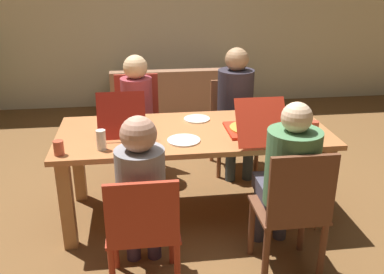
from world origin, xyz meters
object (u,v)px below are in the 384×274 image
at_px(person_3, 236,101).
at_px(drinking_glass_1, 290,134).
at_px(couch, 176,99).
at_px(chair_1, 293,211).
at_px(drinking_glass_2, 314,129).
at_px(pizza_box_0, 252,128).
at_px(person_2, 141,187).
at_px(drinking_glass_3, 59,148).
at_px(plate_1, 184,140).
at_px(drinking_glass_0, 101,140).
at_px(chair_3, 232,120).
at_px(chair_2, 143,228).
at_px(pizza_box_1, 123,125).
at_px(person_0, 137,108).
at_px(chair_0, 138,119).
at_px(person_1, 288,172).
at_px(plate_2, 296,120).
at_px(plate_0, 197,119).
at_px(dining_table, 194,143).

distance_m(person_3, drinking_glass_1, 1.14).
distance_m(drinking_glass_1, couch, 2.97).
xyz_separation_m(chair_1, drinking_glass_1, (0.14, 0.52, 0.32)).
bearing_deg(drinking_glass_2, pizza_box_0, 165.72).
bearing_deg(person_2, drinking_glass_3, 140.93).
bearing_deg(plate_1, drinking_glass_2, -1.91).
distance_m(person_2, drinking_glass_0, 0.58).
relative_size(chair_1, person_3, 0.75).
bearing_deg(chair_3, chair_2, -117.52).
bearing_deg(pizza_box_1, pizza_box_0, -10.05).
height_order(person_0, drinking_glass_2, person_0).
distance_m(chair_1, pizza_box_0, 0.81).
height_order(chair_0, chair_3, chair_0).
height_order(drinking_glass_2, couch, drinking_glass_2).
xyz_separation_m(person_1, pizza_box_1, (-1.08, 0.78, 0.10)).
bearing_deg(plate_2, person_1, -113.24).
bearing_deg(plate_0, person_1, -64.91).
height_order(dining_table, plate_2, plate_2).
bearing_deg(couch, plate_2, -71.76).
relative_size(drinking_glass_1, drinking_glass_3, 1.37).
bearing_deg(chair_3, drinking_glass_1, -83.63).
xyz_separation_m(chair_3, drinking_glass_0, (-1.22, -1.19, 0.33)).
bearing_deg(drinking_glass_3, pizza_box_1, 42.52).
bearing_deg(person_1, plate_2, 66.76).
bearing_deg(drinking_glass_3, chair_3, 39.60).
distance_m(pizza_box_1, drinking_glass_1, 1.28).
relative_size(person_1, person_3, 0.96).
height_order(person_1, couch, person_1).
distance_m(chair_3, drinking_glass_0, 1.74).
relative_size(chair_0, chair_3, 1.10).
bearing_deg(plate_2, chair_1, -110.09).
bearing_deg(chair_2, person_1, 12.14).
xyz_separation_m(chair_1, pizza_box_0, (-0.08, 0.75, 0.29)).
xyz_separation_m(person_2, person_3, (0.96, 1.56, 0.05)).
height_order(chair_2, pizza_box_0, pizza_box_0).
bearing_deg(person_0, plate_2, -25.71).
bearing_deg(chair_3, plate_2, -65.44).
bearing_deg(chair_1, drinking_glass_3, 160.48).
distance_m(person_0, plate_1, 1.01).
bearing_deg(pizza_box_0, chair_0, 130.32).
distance_m(chair_1, chair_3, 1.78).
relative_size(chair_1, person_2, 0.80).
height_order(person_1, pizza_box_0, person_1).
height_order(chair_3, plate_1, chair_3).
relative_size(chair_0, drinking_glass_1, 6.93).
bearing_deg(chair_1, person_1, 90.00).
distance_m(chair_1, drinking_glass_1, 0.63).
xyz_separation_m(dining_table, drinking_glass_3, (-0.98, -0.35, 0.16)).
relative_size(drinking_glass_2, drinking_glass_3, 1.17).
xyz_separation_m(person_3, drinking_glass_3, (-1.51, -1.11, 0.06)).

